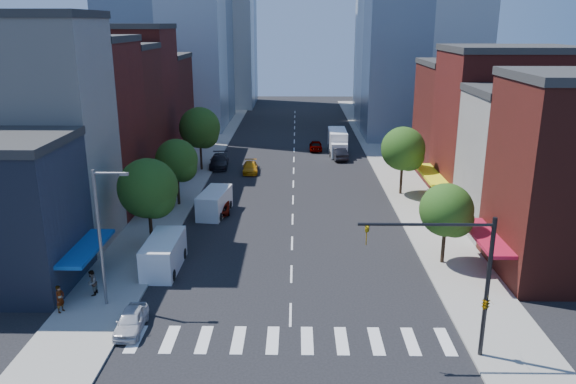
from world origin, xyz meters
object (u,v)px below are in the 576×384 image
(parked_car_rear, at_px, (219,161))
(traffic_car_oncoming, at_px, (339,153))
(cargo_van_far, at_px, (214,203))
(taxi, at_px, (250,167))
(traffic_car_far, at_px, (316,145))
(box_truck, at_px, (338,143))
(parked_car_second, at_px, (164,260))
(pedestrian_far, at_px, (92,283))
(parked_car_front, at_px, (131,321))
(parked_car_third, at_px, (216,202))
(cargo_van_near, at_px, (163,255))
(pedestrian_near, at_px, (60,299))

(parked_car_rear, height_order, traffic_car_oncoming, traffic_car_oncoming)
(cargo_van_far, height_order, taxi, cargo_van_far)
(cargo_van_far, distance_m, taxi, 16.02)
(parked_car_rear, distance_m, cargo_van_far, 18.54)
(traffic_car_oncoming, bearing_deg, traffic_car_far, -69.19)
(taxi, relative_size, box_truck, 0.56)
(parked_car_second, xyz_separation_m, taxi, (4.18, 28.28, -0.05))
(cargo_van_far, xyz_separation_m, traffic_car_far, (10.64, 28.40, -0.40))
(cargo_van_far, xyz_separation_m, box_truck, (13.66, 26.77, 0.35))
(parked_car_second, height_order, cargo_van_far, cargo_van_far)
(taxi, xyz_separation_m, box_truck, (11.46, 10.91, 0.87))
(traffic_car_far, height_order, box_truck, box_truck)
(pedestrian_far, bearing_deg, traffic_car_far, 160.79)
(parked_car_front, height_order, box_truck, box_truck)
(parked_car_third, bearing_deg, taxi, 77.63)
(parked_car_front, bearing_deg, taxi, 82.20)
(taxi, xyz_separation_m, traffic_car_far, (8.44, 12.54, 0.11))
(pedestrian_far, bearing_deg, parked_car_rear, 174.55)
(box_truck, bearing_deg, traffic_car_far, 151.85)
(traffic_car_far, bearing_deg, box_truck, 152.14)
(cargo_van_far, height_order, traffic_car_oncoming, cargo_van_far)
(cargo_van_near, height_order, pedestrian_far, cargo_van_near)
(cargo_van_far, distance_m, traffic_car_far, 30.33)
(parked_car_second, relative_size, pedestrian_near, 2.33)
(traffic_car_oncoming, bearing_deg, taxi, 24.55)
(cargo_van_near, bearing_deg, parked_car_front, -89.57)
(parked_car_second, distance_m, pedestrian_far, 5.96)
(parked_car_second, distance_m, pedestrian_near, 8.53)
(parked_car_third, height_order, cargo_van_near, cargo_van_near)
(parked_car_rear, distance_m, box_truck, 17.74)
(cargo_van_far, bearing_deg, pedestrian_near, -102.14)
(parked_car_rear, bearing_deg, cargo_van_near, -93.67)
(parked_car_third, relative_size, traffic_car_far, 1.34)
(cargo_van_near, height_order, traffic_car_oncoming, cargo_van_near)
(parked_car_front, height_order, parked_car_rear, parked_car_rear)
(cargo_van_near, bearing_deg, traffic_car_far, 73.32)
(parked_car_rear, bearing_deg, parked_car_front, -93.66)
(parked_car_second, bearing_deg, cargo_van_far, 82.43)
(traffic_car_oncoming, xyz_separation_m, pedestrian_far, (-19.34, -40.09, 0.22))
(parked_car_second, xyz_separation_m, traffic_car_far, (12.62, 40.83, 0.06))
(parked_car_front, distance_m, traffic_car_far, 51.21)
(box_truck, bearing_deg, parked_car_second, -111.60)
(parked_car_front, xyz_separation_m, box_truck, (15.64, 48.00, 0.87))
(parked_car_front, bearing_deg, parked_car_third, 83.55)
(box_truck, xyz_separation_m, pedestrian_near, (-20.64, -46.10, -0.46))
(parked_car_second, bearing_deg, traffic_car_far, 74.31)
(parked_car_third, bearing_deg, pedestrian_far, -111.48)
(parked_car_third, height_order, traffic_car_far, parked_car_third)
(traffic_car_oncoming, bearing_deg, box_truck, -99.57)
(parked_car_third, relative_size, traffic_car_oncoming, 1.21)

